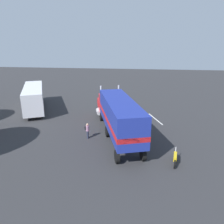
% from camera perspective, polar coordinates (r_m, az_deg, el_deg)
% --- Properties ---
extents(ground_plane, '(120.00, 120.00, 0.00)m').
position_cam_1_polar(ground_plane, '(27.40, -0.89, -1.80)').
color(ground_plane, '#2D2D30').
extents(lane_stripe_near, '(4.22, 1.54, 0.01)m').
position_cam_1_polar(lane_stripe_near, '(23.34, 6.07, -5.50)').
color(lane_stripe_near, silver).
rests_on(lane_stripe_near, ground_plane).
extents(lane_stripe_mid, '(4.18, 1.69, 0.01)m').
position_cam_1_polar(lane_stripe_mid, '(27.85, 11.75, -1.84)').
color(lane_stripe_mid, silver).
rests_on(lane_stripe_mid, ground_plane).
extents(semi_truck, '(14.21, 6.89, 4.50)m').
position_cam_1_polar(semi_truck, '(21.60, 1.45, -0.20)').
color(semi_truck, red).
rests_on(semi_truck, ground_plane).
extents(person_bystander, '(0.34, 0.46, 1.63)m').
position_cam_1_polar(person_bystander, '(21.59, -6.75, -4.95)').
color(person_bystander, '#2D3347').
rests_on(person_bystander, ground_plane).
extents(parked_bus, '(10.99, 7.18, 3.40)m').
position_cam_1_polar(parked_bus, '(32.88, -20.60, 4.14)').
color(parked_bus, silver).
rests_on(parked_bus, ground_plane).
extents(motorcycle, '(2.10, 0.45, 1.12)m').
position_cam_1_polar(motorcycle, '(18.07, 16.84, -11.90)').
color(motorcycle, black).
rests_on(motorcycle, ground_plane).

